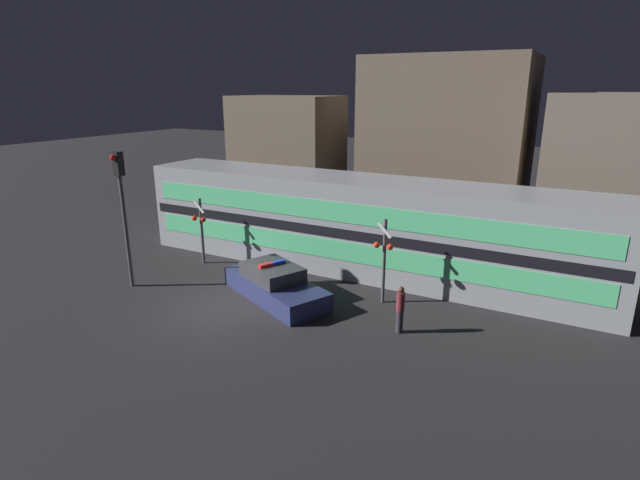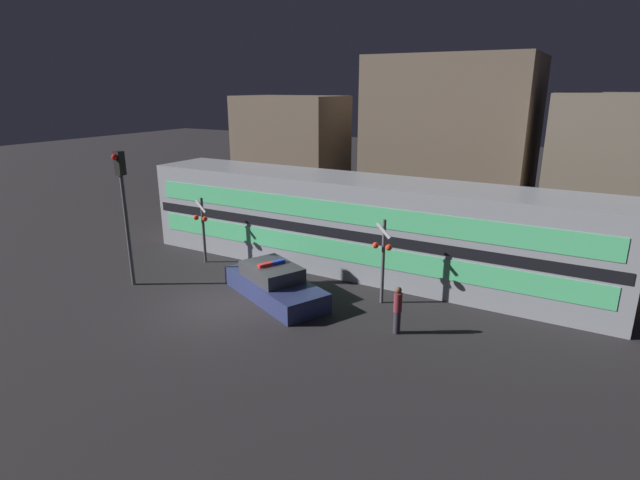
{
  "view_description": "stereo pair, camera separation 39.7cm",
  "coord_description": "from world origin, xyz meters",
  "px_view_note": "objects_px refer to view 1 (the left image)",
  "views": [
    {
      "loc": [
        11.03,
        -12.89,
        7.68
      ],
      "look_at": [
        1.94,
        3.88,
        1.81
      ],
      "focal_mm": 28.0,
      "sensor_mm": 36.0,
      "label": 1
    },
    {
      "loc": [
        11.37,
        -12.7,
        7.68
      ],
      "look_at": [
        1.94,
        3.88,
        1.81
      ],
      "focal_mm": 28.0,
      "sensor_mm": 36.0,
      "label": 2
    }
  ],
  "objects_px": {
    "police_car": "(275,285)",
    "train": "(359,225)",
    "traffic_light_corner": "(122,201)",
    "crossing_signal_near": "(384,256)",
    "pedestrian": "(400,309)"
  },
  "relations": [
    {
      "from": "train",
      "to": "traffic_light_corner",
      "type": "height_order",
      "value": "traffic_light_corner"
    },
    {
      "from": "police_car",
      "to": "traffic_light_corner",
      "type": "relative_size",
      "value": 0.95
    },
    {
      "from": "police_car",
      "to": "pedestrian",
      "type": "relative_size",
      "value": 3.18
    },
    {
      "from": "police_car",
      "to": "train",
      "type": "bearing_deg",
      "value": 95.57
    },
    {
      "from": "crossing_signal_near",
      "to": "train",
      "type": "bearing_deg",
      "value": 128.5
    },
    {
      "from": "traffic_light_corner",
      "to": "pedestrian",
      "type": "bearing_deg",
      "value": 7.16
    },
    {
      "from": "train",
      "to": "crossing_signal_near",
      "type": "xyz_separation_m",
      "value": [
        2.27,
        -2.85,
        -0.17
      ]
    },
    {
      "from": "police_car",
      "to": "pedestrian",
      "type": "xyz_separation_m",
      "value": [
        5.13,
        -0.45,
        0.31
      ]
    },
    {
      "from": "train",
      "to": "crossing_signal_near",
      "type": "distance_m",
      "value": 3.65
    },
    {
      "from": "police_car",
      "to": "pedestrian",
      "type": "distance_m",
      "value": 5.16
    },
    {
      "from": "train",
      "to": "traffic_light_corner",
      "type": "relative_size",
      "value": 3.82
    },
    {
      "from": "train",
      "to": "police_car",
      "type": "bearing_deg",
      "value": -109.17
    },
    {
      "from": "crossing_signal_near",
      "to": "traffic_light_corner",
      "type": "distance_m",
      "value": 10.14
    },
    {
      "from": "train",
      "to": "crossing_signal_near",
      "type": "height_order",
      "value": "train"
    },
    {
      "from": "pedestrian",
      "to": "traffic_light_corner",
      "type": "distance_m",
      "value": 11.22
    }
  ]
}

